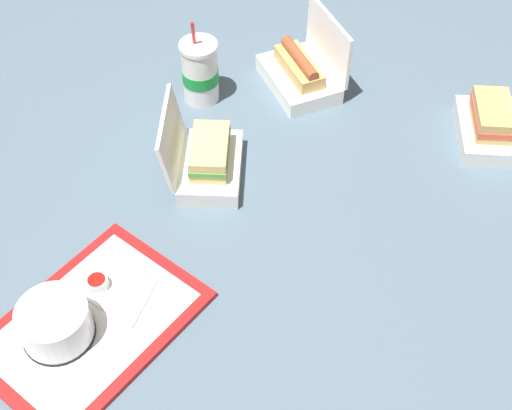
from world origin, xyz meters
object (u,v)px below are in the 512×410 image
(food_tray, at_px, (91,325))
(soda_cup_left, at_px, (200,72))
(clamshell_sandwich_front, at_px, (206,159))
(cake_container, at_px, (55,324))
(ketchup_cup, at_px, (97,283))
(clamshell_hotdog_corner, at_px, (302,71))
(clamshell_sandwich_back, at_px, (493,123))
(plastic_fork, at_px, (142,303))

(food_tray, relative_size, soda_cup_left, 1.82)
(food_tray, height_order, clamshell_sandwich_front, clamshell_sandwich_front)
(cake_container, height_order, soda_cup_left, soda_cup_left)
(ketchup_cup, bearing_deg, clamshell_hotdog_corner, -177.75)
(clamshell_sandwich_front, height_order, clamshell_sandwich_back, clamshell_sandwich_back)
(cake_container, relative_size, clamshell_hotdog_corner, 0.51)
(clamshell_hotdog_corner, distance_m, clamshell_sandwich_back, 0.44)
(plastic_fork, distance_m, clamshell_sandwich_back, 0.83)
(cake_container, bearing_deg, soda_cup_left, -162.28)
(clamshell_hotdog_corner, xyz_separation_m, clamshell_sandwich_front, (0.36, 0.00, 0.00))
(clamshell_hotdog_corner, distance_m, soda_cup_left, 0.24)
(ketchup_cup, distance_m, clamshell_sandwich_front, 0.35)
(ketchup_cup, distance_m, clamshell_hotdog_corner, 0.70)
(cake_container, height_order, plastic_fork, cake_container)
(food_tray, height_order, ketchup_cup, ketchup_cup)
(plastic_fork, bearing_deg, cake_container, -45.61)
(food_tray, bearing_deg, clamshell_hotdog_corner, -174.87)
(ketchup_cup, relative_size, plastic_fork, 0.36)
(food_tray, xyz_separation_m, plastic_fork, (-0.08, 0.05, 0.01))
(ketchup_cup, height_order, clamshell_sandwich_front, clamshell_sandwich_front)
(food_tray, relative_size, clamshell_sandwich_back, 1.67)
(clamshell_sandwich_back, bearing_deg, plastic_fork, -22.31)
(clamshell_sandwich_front, distance_m, soda_cup_left, 0.25)
(food_tray, bearing_deg, clamshell_sandwich_back, 156.99)
(ketchup_cup, relative_size, clamshell_sandwich_back, 0.18)
(food_tray, distance_m, plastic_fork, 0.09)
(cake_container, bearing_deg, ketchup_cup, -172.09)
(cake_container, bearing_deg, clamshell_sandwich_back, 156.70)
(clamshell_sandwich_back, bearing_deg, cake_container, -23.30)
(plastic_fork, relative_size, clamshell_sandwich_front, 0.46)
(plastic_fork, bearing_deg, clamshell_sandwich_back, 140.91)
(food_tray, bearing_deg, plastic_fork, 150.82)
(plastic_fork, distance_m, clamshell_hotdog_corner, 0.69)
(plastic_fork, height_order, clamshell_sandwich_front, clamshell_sandwich_front)
(clamshell_sandwich_back, bearing_deg, ketchup_cup, -27.00)
(clamshell_hotdog_corner, bearing_deg, cake_container, 3.02)
(clamshell_sandwich_front, height_order, soda_cup_left, soda_cup_left)
(clamshell_hotdog_corner, bearing_deg, ketchup_cup, 2.25)
(food_tray, xyz_separation_m, ketchup_cup, (-0.06, -0.04, 0.02))
(food_tray, distance_m, clamshell_sandwich_front, 0.41)
(ketchup_cup, distance_m, soda_cup_left, 0.56)
(food_tray, xyz_separation_m, clamshell_hotdog_corner, (-0.76, -0.07, 0.03))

